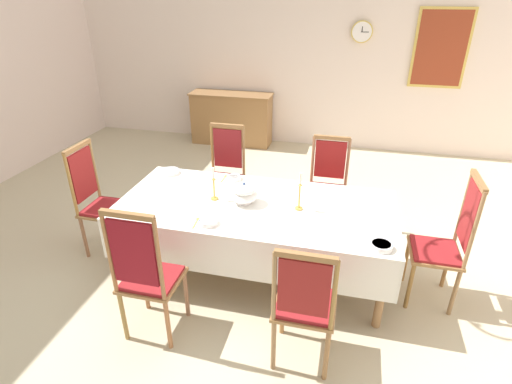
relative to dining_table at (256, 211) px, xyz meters
The scene contains 22 objects.
ground 0.75m from the dining_table, 90.00° to the left, with size 8.19×7.10×0.04m, color beige.
back_wall 4.00m from the dining_table, 90.00° to the left, with size 8.19×0.08×3.58m, color silver.
dining_table is the anchor object (origin of this frame).
tablecloth 0.03m from the dining_table, 90.00° to the left, with size 2.54×1.18×0.41m.
chair_south_a 1.17m from the dining_table, 121.79° to the right, with size 0.44×0.42×1.21m.
chair_north_a 1.16m from the dining_table, 121.89° to the left, with size 0.44×0.42×1.14m.
chair_south_b 1.15m from the dining_table, 58.92° to the right, with size 0.44×0.42×1.08m.
chair_north_b 1.15m from the dining_table, 58.94° to the left, with size 0.44×0.42×1.09m.
chair_head_west 1.67m from the dining_table, behind, with size 0.42×0.44×1.18m.
chair_head_east 1.67m from the dining_table, ahead, with size 0.42×0.44×1.22m.
soup_tureen 0.21m from the dining_table, behind, with size 0.26×0.26×0.21m.
candlestick_west 0.45m from the dining_table, behind, with size 0.07×0.07×0.33m.
candlestick_east 0.45m from the dining_table, ahead, with size 0.07×0.07×0.36m.
bowl_near_left 0.54m from the dining_table, 124.97° to the right, with size 0.16×0.16×0.04m.
bowl_near_right 0.58m from the dining_table, 126.78° to the left, with size 0.15×0.15×0.04m.
bowl_far_left 1.15m from the dining_table, 156.98° to the left, with size 0.20×0.20×0.04m.
bowl_far_right 1.19m from the dining_table, 22.48° to the right, with size 0.18×0.18×0.04m.
spoon_primary 0.59m from the dining_table, 135.65° to the right, with size 0.03×0.18×0.01m.
spoon_secondary 0.67m from the dining_table, 132.79° to the left, with size 0.03×0.18×0.01m.
sideboard 3.77m from the dining_table, 110.32° to the left, with size 1.44×0.48×0.90m.
mounted_clock 4.05m from the dining_table, 78.19° to the left, with size 0.33×0.06×0.33m.
framed_painting 4.39m from the dining_table, 62.29° to the left, with size 0.80×0.05×1.17m.
Camera 1 is at (0.77, -3.40, 2.54)m, focal length 28.10 mm.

